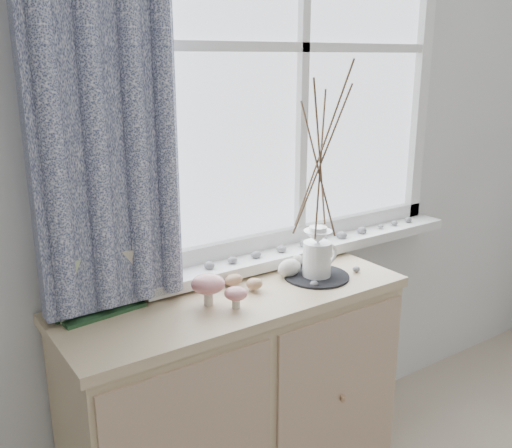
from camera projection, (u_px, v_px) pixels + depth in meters
name	position (u px, v px, depth m)	size (l,w,h in m)	color
sideboard	(237.00, 405.00, 2.03)	(1.20, 0.45, 0.85)	tan
botanical_book	(103.00, 284.00, 1.72)	(0.30, 0.13, 0.21)	#214526
toadstool_cluster	(215.00, 287.00, 1.81)	(0.15, 0.16, 0.10)	beige
wooden_eggs	(244.00, 282.00, 1.95)	(0.09, 0.11, 0.07)	tan
songbird_figurine	(289.00, 267.00, 2.06)	(0.14, 0.06, 0.07)	silver
crocheted_doily	(316.00, 276.00, 2.06)	(0.24, 0.24, 0.01)	black
twig_pitcher	(320.00, 156.00, 1.94)	(0.29, 0.29, 0.77)	silver
sideboard_pebbles	(322.00, 274.00, 2.07)	(0.25, 0.19, 0.02)	gray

